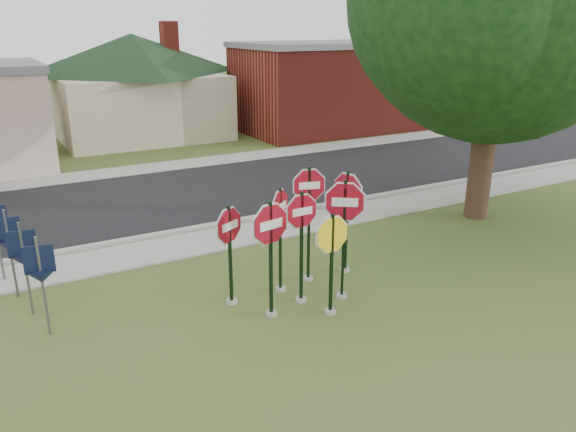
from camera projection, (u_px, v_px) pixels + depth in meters
ground at (338, 326)px, 11.08m from camera, size 120.00×120.00×0.00m
sidewalk_near at (227, 237)px, 15.61m from camera, size 60.00×1.60×0.06m
road at (175, 197)px, 19.33m from camera, size 60.00×7.00×0.04m
sidewalk_far at (141, 170)px, 22.87m from camera, size 60.00×1.60×0.06m
curb at (213, 225)px, 16.42m from camera, size 60.00×0.20×0.14m
stop_sign_center at (302, 233)px, 11.58m from camera, size 1.01×0.24×2.55m
stop_sign_yellow at (332, 252)px, 11.15m from camera, size 1.07×0.24×2.26m
stop_sign_left at (271, 242)px, 10.99m from camera, size 1.15×0.24×2.57m
stop_sign_right at (344, 221)px, 11.68m from camera, size 0.96×0.69×2.78m
stop_sign_back_right at (309, 208)px, 12.50m from camera, size 1.00×0.30×2.82m
stop_sign_back_left at (280, 226)px, 12.07m from camera, size 0.84×0.65×2.50m
stop_sign_far_right at (347, 207)px, 13.02m from camera, size 0.32×1.13×2.61m
stop_sign_far_left at (230, 243)px, 11.54m from camera, size 0.95×0.50×2.30m
route_sign_row at (9, 245)px, 11.90m from camera, size 1.43×4.63×2.00m
building_house at (133, 65)px, 28.98m from camera, size 11.60×11.60×6.20m
building_brick at (332, 86)px, 31.11m from camera, size 10.20×6.20×4.75m
bg_tree_right at (391, 25)px, 40.88m from camera, size 5.60×5.60×8.40m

